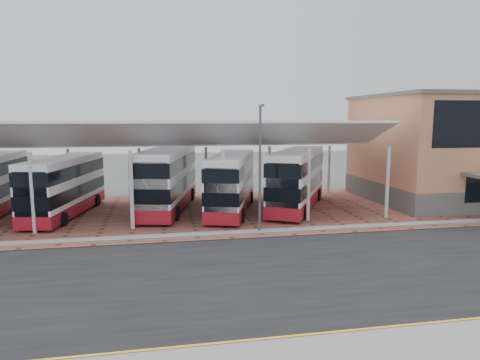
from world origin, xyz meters
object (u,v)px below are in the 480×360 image
(bus_3, at_px, (168,179))
(bus_5, at_px, (297,179))
(terminal, at_px, (471,147))
(bus_4, at_px, (231,183))
(bus_2, at_px, (65,186))

(bus_3, bearing_deg, bus_5, 5.08)
(terminal, xyz_separation_m, bus_4, (-21.76, -1.29, -2.40))
(bus_2, height_order, bus_4, bus_4)
(terminal, distance_m, bus_2, 34.25)
(terminal, relative_size, bus_4, 1.67)
(bus_2, xyz_separation_m, bus_3, (7.57, 0.62, 0.25))
(bus_2, distance_m, bus_3, 7.60)
(bus_3, distance_m, bus_5, 10.27)
(terminal, height_order, bus_3, terminal)
(bus_2, bearing_deg, bus_4, 6.48)
(bus_2, relative_size, bus_3, 0.90)
(bus_2, height_order, bus_5, bus_5)
(bus_4, height_order, bus_5, bus_5)
(terminal, bearing_deg, bus_5, -176.33)
(bus_3, xyz_separation_m, bus_5, (10.18, -1.34, -0.09))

